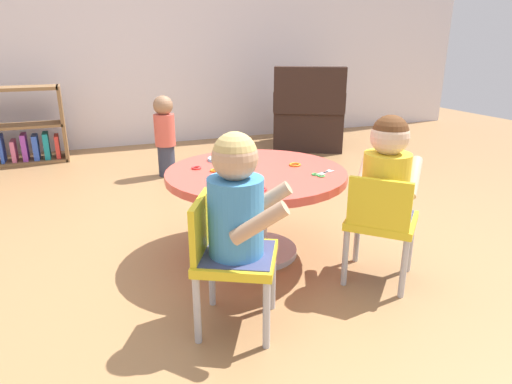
{
  "coord_description": "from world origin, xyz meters",
  "views": [
    {
      "loc": [
        -0.81,
        -2.02,
        1.09
      ],
      "look_at": [
        0.0,
        0.0,
        0.35
      ],
      "focal_mm": 31.25,
      "sensor_mm": 36.0,
      "label": 1
    }
  ],
  "objects_px": {
    "child_chair_right": "(381,222)",
    "seated_child_right": "(387,172)",
    "rolling_pin": "(232,183)",
    "craft_scissors": "(321,174)",
    "craft_table": "(256,190)",
    "child_chair_left": "(228,256)",
    "bookshelf_low": "(12,133)",
    "seated_child_left": "(237,201)",
    "armchair_dark": "(308,118)",
    "toddler_standing": "(165,134)"
  },
  "relations": [
    {
      "from": "craft_table",
      "to": "craft_scissors",
      "type": "height_order",
      "value": "craft_scissors"
    },
    {
      "from": "child_chair_left",
      "to": "seated_child_right",
      "type": "bearing_deg",
      "value": 6.54
    },
    {
      "from": "child_chair_right",
      "to": "rolling_pin",
      "type": "bearing_deg",
      "value": 158.08
    },
    {
      "from": "rolling_pin",
      "to": "craft_scissors",
      "type": "bearing_deg",
      "value": 4.68
    },
    {
      "from": "seated_child_left",
      "to": "bookshelf_low",
      "type": "bearing_deg",
      "value": 109.28
    },
    {
      "from": "armchair_dark",
      "to": "rolling_pin",
      "type": "xyz_separation_m",
      "value": [
        -1.67,
        -2.38,
        0.18
      ]
    },
    {
      "from": "child_chair_right",
      "to": "seated_child_right",
      "type": "distance_m",
      "value": 0.23
    },
    {
      "from": "bookshelf_low",
      "to": "toddler_standing",
      "type": "xyz_separation_m",
      "value": [
        1.23,
        -0.91,
        0.08
      ]
    },
    {
      "from": "rolling_pin",
      "to": "craft_table",
      "type": "bearing_deg",
      "value": 47.94
    },
    {
      "from": "toddler_standing",
      "to": "armchair_dark",
      "type": "bearing_deg",
      "value": 17.52
    },
    {
      "from": "craft_table",
      "to": "seated_child_right",
      "type": "xyz_separation_m",
      "value": [
        0.45,
        -0.46,
        0.17
      ]
    },
    {
      "from": "craft_table",
      "to": "craft_scissors",
      "type": "distance_m",
      "value": 0.35
    },
    {
      "from": "seated_child_right",
      "to": "armchair_dark",
      "type": "height_order",
      "value": "armchair_dark"
    },
    {
      "from": "toddler_standing",
      "to": "craft_table",
      "type": "bearing_deg",
      "value": -84.55
    },
    {
      "from": "seated_child_left",
      "to": "craft_scissors",
      "type": "bearing_deg",
      "value": 33.15
    },
    {
      "from": "child_chair_left",
      "to": "toddler_standing",
      "type": "height_order",
      "value": "toddler_standing"
    },
    {
      "from": "craft_scissors",
      "to": "bookshelf_low",
      "type": "bearing_deg",
      "value": 121.22
    },
    {
      "from": "child_chair_right",
      "to": "bookshelf_low",
      "type": "xyz_separation_m",
      "value": [
        -1.81,
        3.03,
        -0.02
      ]
    },
    {
      "from": "craft_table",
      "to": "seated_child_right",
      "type": "height_order",
      "value": "seated_child_right"
    },
    {
      "from": "seated_child_right",
      "to": "bookshelf_low",
      "type": "bearing_deg",
      "value": 121.49
    },
    {
      "from": "armchair_dark",
      "to": "rolling_pin",
      "type": "distance_m",
      "value": 2.91
    },
    {
      "from": "seated_child_left",
      "to": "rolling_pin",
      "type": "relative_size",
      "value": 2.55
    },
    {
      "from": "child_chair_right",
      "to": "child_chair_left",
      "type": "bearing_deg",
      "value": -175.3
    },
    {
      "from": "child_chair_right",
      "to": "armchair_dark",
      "type": "distance_m",
      "value": 2.83
    },
    {
      "from": "craft_table",
      "to": "seated_child_left",
      "type": "relative_size",
      "value": 1.81
    },
    {
      "from": "toddler_standing",
      "to": "craft_scissors",
      "type": "xyz_separation_m",
      "value": [
        0.43,
        -1.83,
        0.11
      ]
    },
    {
      "from": "armchair_dark",
      "to": "child_chair_right",
      "type": "bearing_deg",
      "value": -111.5
    },
    {
      "from": "seated_child_right",
      "to": "child_chair_left",
      "type": "bearing_deg",
      "value": -173.46
    },
    {
      "from": "armchair_dark",
      "to": "craft_table",
      "type": "bearing_deg",
      "value": -124.14
    },
    {
      "from": "bookshelf_low",
      "to": "child_chair_left",
      "type": "bearing_deg",
      "value": -71.19
    },
    {
      "from": "seated_child_left",
      "to": "seated_child_right",
      "type": "relative_size",
      "value": 1.0
    },
    {
      "from": "seated_child_left",
      "to": "child_chair_right",
      "type": "distance_m",
      "value": 0.76
    },
    {
      "from": "craft_table",
      "to": "child_chair_left",
      "type": "relative_size",
      "value": 1.72
    },
    {
      "from": "craft_table",
      "to": "craft_scissors",
      "type": "bearing_deg",
      "value": -35.25
    },
    {
      "from": "seated_child_right",
      "to": "rolling_pin",
      "type": "bearing_deg",
      "value": 161.09
    },
    {
      "from": "craft_table",
      "to": "toddler_standing",
      "type": "height_order",
      "value": "toddler_standing"
    },
    {
      "from": "craft_table",
      "to": "armchair_dark",
      "type": "xyz_separation_m",
      "value": [
        1.46,
        2.15,
        -0.05
      ]
    },
    {
      "from": "child_chair_left",
      "to": "rolling_pin",
      "type": "distance_m",
      "value": 0.39
    },
    {
      "from": "child_chair_left",
      "to": "craft_scissors",
      "type": "xyz_separation_m",
      "value": [
        0.61,
        0.35,
        0.16
      ]
    },
    {
      "from": "seated_child_left",
      "to": "seated_child_right",
      "type": "bearing_deg",
      "value": 8.27
    },
    {
      "from": "armchair_dark",
      "to": "toddler_standing",
      "type": "height_order",
      "value": "armchair_dark"
    },
    {
      "from": "craft_scissors",
      "to": "child_chair_right",
      "type": "bearing_deg",
      "value": -62.75
    },
    {
      "from": "seated_child_right",
      "to": "armchair_dark",
      "type": "relative_size",
      "value": 0.53
    },
    {
      "from": "seated_child_left",
      "to": "armchair_dark",
      "type": "bearing_deg",
      "value": 57.05
    },
    {
      "from": "child_chair_right",
      "to": "bookshelf_low",
      "type": "relative_size",
      "value": 0.58
    },
    {
      "from": "craft_table",
      "to": "bookshelf_low",
      "type": "xyz_separation_m",
      "value": [
        -1.39,
        2.55,
        -0.08
      ]
    },
    {
      "from": "craft_table",
      "to": "bookshelf_low",
      "type": "bearing_deg",
      "value": 118.61
    },
    {
      "from": "rolling_pin",
      "to": "craft_scissors",
      "type": "height_order",
      "value": "rolling_pin"
    },
    {
      "from": "child_chair_left",
      "to": "child_chair_right",
      "type": "xyz_separation_m",
      "value": [
        0.76,
        0.06,
        0.0
      ]
    },
    {
      "from": "bookshelf_low",
      "to": "rolling_pin",
      "type": "relative_size",
      "value": 4.65
    }
  ]
}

